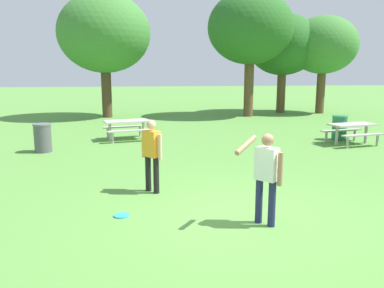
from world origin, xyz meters
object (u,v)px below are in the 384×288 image
(trash_can_further_along, at_px, (339,128))
(tree_tall_left, at_px, (104,34))
(tree_broad_center, at_px, (250,28))
(tree_far_right, at_px, (283,45))
(trash_can_beside_table, at_px, (43,138))
(picnic_table_far, at_px, (127,126))
(frisbee, at_px, (122,215))
(tree_slender_mid, at_px, (323,45))
(picnic_table_near, at_px, (352,129))
(person_thrower, at_px, (152,151))
(person_catcher, at_px, (266,172))

(trash_can_further_along, relative_size, tree_tall_left, 0.14)
(tree_broad_center, distance_m, tree_far_right, 3.29)
(trash_can_beside_table, bearing_deg, picnic_table_far, 36.29)
(trash_can_beside_table, bearing_deg, tree_far_right, 41.43)
(trash_can_beside_table, relative_size, tree_broad_center, 0.13)
(frisbee, relative_size, picnic_table_far, 0.15)
(tree_tall_left, relative_size, tree_far_right, 1.12)
(tree_tall_left, height_order, tree_slender_mid, tree_tall_left)
(picnic_table_near, relative_size, trash_can_beside_table, 2.02)
(picnic_table_far, xyz_separation_m, tree_far_right, (9.60, 8.88, 3.70))
(person_thrower, bearing_deg, trash_can_beside_table, 125.42)
(picnic_table_far, relative_size, tree_slender_mid, 0.33)
(picnic_table_near, xyz_separation_m, trash_can_further_along, (0.04, 0.99, -0.08))
(frisbee, relative_size, picnic_table_near, 0.15)
(tree_far_right, bearing_deg, person_thrower, -119.29)
(tree_far_right, height_order, tree_slender_mid, tree_far_right)
(picnic_table_far, bearing_deg, tree_broad_center, 45.73)
(picnic_table_far, height_order, trash_can_beside_table, trash_can_beside_table)
(tree_broad_center, bearing_deg, person_catcher, -104.81)
(trash_can_beside_table, relative_size, trash_can_further_along, 1.00)
(trash_can_further_along, bearing_deg, picnic_table_far, 172.34)
(person_thrower, distance_m, tree_broad_center, 15.87)
(trash_can_beside_table, bearing_deg, tree_slender_mid, 34.70)
(tree_tall_left, xyz_separation_m, tree_broad_center, (8.29, -0.62, 0.35))
(picnic_table_near, height_order, tree_broad_center, tree_broad_center)
(person_thrower, distance_m, tree_tall_left, 15.26)
(person_thrower, distance_m, frisbee, 1.81)
(tree_broad_center, bearing_deg, tree_slender_mid, 11.70)
(picnic_table_far, distance_m, tree_broad_center, 10.92)
(person_catcher, relative_size, picnic_table_near, 0.84)
(tree_tall_left, bearing_deg, tree_far_right, 5.94)
(picnic_table_near, height_order, trash_can_beside_table, trash_can_beside_table)
(tree_broad_center, bearing_deg, trash_can_further_along, -80.57)
(picnic_table_near, bearing_deg, picnic_table_far, 165.68)
(tree_broad_center, relative_size, tree_slender_mid, 1.20)
(person_thrower, bearing_deg, tree_broad_center, 66.17)
(person_thrower, bearing_deg, tree_slender_mid, 53.37)
(trash_can_beside_table, distance_m, trash_can_further_along, 11.07)
(picnic_table_far, bearing_deg, tree_tall_left, 99.85)
(person_catcher, height_order, picnic_table_far, person_catcher)
(trash_can_further_along, distance_m, tree_tall_left, 13.77)
(person_catcher, height_order, picnic_table_near, person_catcher)
(person_thrower, distance_m, trash_can_further_along, 9.52)
(picnic_table_near, bearing_deg, trash_can_further_along, 87.41)
(frisbee, distance_m, tree_slender_mid, 20.70)
(person_thrower, xyz_separation_m, frisbee, (-0.63, -1.42, -0.93))
(person_catcher, bearing_deg, picnic_table_far, 106.37)
(person_thrower, xyz_separation_m, picnic_table_far, (-0.75, 6.89, -0.38))
(frisbee, xyz_separation_m, trash_can_beside_table, (-2.85, 6.31, 0.47))
(picnic_table_far, height_order, tree_far_right, tree_far_right)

